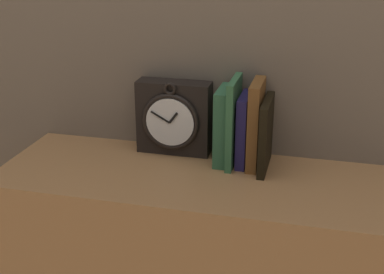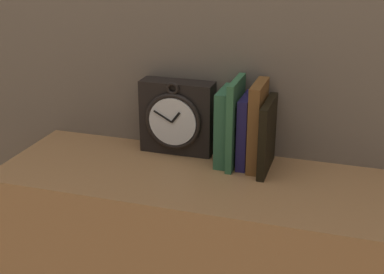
{
  "view_description": "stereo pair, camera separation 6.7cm",
  "coord_description": "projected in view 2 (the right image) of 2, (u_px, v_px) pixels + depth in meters",
  "views": [
    {
      "loc": [
        0.29,
        -1.15,
        1.32
      ],
      "look_at": [
        0.0,
        0.0,
        0.86
      ],
      "focal_mm": 50.0,
      "sensor_mm": 36.0,
      "label": 1
    },
    {
      "loc": [
        0.35,
        -1.13,
        1.32
      ],
      "look_at": [
        0.0,
        0.0,
        0.86
      ],
      "focal_mm": 50.0,
      "sensor_mm": 36.0,
      "label": 2
    }
  ],
  "objects": [
    {
      "name": "clock",
      "position": [
        177.0,
        117.0,
        1.41
      ],
      "size": [
        0.19,
        0.08,
        0.2
      ],
      "color": "black",
      "rests_on": "bookshelf"
    },
    {
      "name": "book_slot3_brown",
      "position": [
        258.0,
        126.0,
        1.32
      ],
      "size": [
        0.03,
        0.13,
        0.22
      ],
      "color": "brown",
      "rests_on": "bookshelf"
    },
    {
      "name": "book_slot1_green",
      "position": [
        235.0,
        123.0,
        1.33
      ],
      "size": [
        0.02,
        0.14,
        0.22
      ],
      "color": "#326640",
      "rests_on": "bookshelf"
    },
    {
      "name": "book_slot4_black",
      "position": [
        267.0,
        136.0,
        1.31
      ],
      "size": [
        0.02,
        0.15,
        0.18
      ],
      "color": "black",
      "rests_on": "bookshelf"
    },
    {
      "name": "book_slot2_navy",
      "position": [
        246.0,
        130.0,
        1.34
      ],
      "size": [
        0.02,
        0.12,
        0.18
      ],
      "color": "navy",
      "rests_on": "bookshelf"
    },
    {
      "name": "book_slot0_green",
      "position": [
        226.0,
        126.0,
        1.35
      ],
      "size": [
        0.03,
        0.12,
        0.19
      ],
      "color": "#2E6141",
      "rests_on": "bookshelf"
    }
  ]
}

